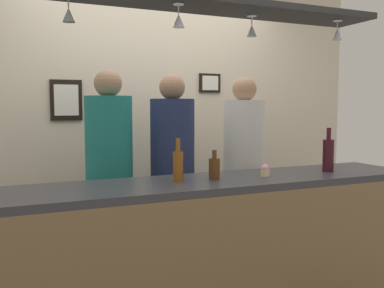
{
  "coord_description": "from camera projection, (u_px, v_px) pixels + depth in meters",
  "views": [
    {
      "loc": [
        -1.19,
        -2.64,
        1.44
      ],
      "look_at": [
        0.0,
        0.1,
        1.17
      ],
      "focal_mm": 39.64,
      "sensor_mm": 36.0,
      "label": 1
    }
  ],
  "objects": [
    {
      "name": "back_wall",
      "position": [
        149.0,
        121.0,
        3.9
      ],
      "size": [
        4.4,
        0.06,
        2.6
      ],
      "primitive_type": "cube",
      "color": "beige",
      "rests_on": "ground_plane"
    },
    {
      "name": "bar_counter",
      "position": [
        233.0,
        237.0,
        2.49
      ],
      "size": [
        2.7,
        0.55,
        0.99
      ],
      "color": "#38383D",
      "rests_on": "ground_plane"
    },
    {
      "name": "hanging_wineglass_center_left",
      "position": [
        252.0,
        30.0,
        2.74
      ],
      "size": [
        0.07,
        0.07,
        0.13
      ],
      "color": "silver",
      "rests_on": "overhead_glass_rack"
    },
    {
      "name": "hanging_wineglass_left",
      "position": [
        179.0,
        20.0,
        2.42
      ],
      "size": [
        0.07,
        0.07,
        0.13
      ],
      "color": "silver",
      "rests_on": "overhead_glass_rack"
    },
    {
      "name": "bottle_beer_brown_stubby",
      "position": [
        214.0,
        168.0,
        2.58
      ],
      "size": [
        0.07,
        0.07,
        0.18
      ],
      "color": "#512D14",
      "rests_on": "bar_counter"
    },
    {
      "name": "overhead_glass_rack",
      "position": [
        218.0,
        6.0,
        2.56
      ],
      "size": [
        2.2,
        0.36,
        0.04
      ],
      "primitive_type": "cube",
      "color": "black"
    },
    {
      "name": "hanging_wineglass_center",
      "position": [
        337.0,
        34.0,
        2.89
      ],
      "size": [
        0.07,
        0.07,
        0.13
      ],
      "color": "silver",
      "rests_on": "overhead_glass_rack"
    },
    {
      "name": "picture_frame_upper_small",
      "position": [
        210.0,
        83.0,
        4.07
      ],
      "size": [
        0.22,
        0.02,
        0.18
      ],
      "color": "black",
      "rests_on": "back_wall"
    },
    {
      "name": "person_right_white_patterned_shirt",
      "position": [
        244.0,
        158.0,
        3.52
      ],
      "size": [
        0.34,
        0.34,
        1.68
      ],
      "color": "#2D334C",
      "rests_on": "ground_plane"
    },
    {
      "name": "person_middle_navy_shirt",
      "position": [
        172.0,
        161.0,
        3.27
      ],
      "size": [
        0.34,
        0.34,
        1.68
      ],
      "color": "#2D334C",
      "rests_on": "ground_plane"
    },
    {
      "name": "hanging_wineglass_far_left",
      "position": [
        69.0,
        14.0,
        2.27
      ],
      "size": [
        0.07,
        0.07,
        0.13
      ],
      "color": "silver",
      "rests_on": "overhead_glass_rack"
    },
    {
      "name": "bottle_beer_amber_tall",
      "position": [
        178.0,
        165.0,
        2.49
      ],
      "size": [
        0.06,
        0.06,
        0.26
      ],
      "color": "brown",
      "rests_on": "bar_counter"
    },
    {
      "name": "bottle_wine_dark_red",
      "position": [
        328.0,
        154.0,
        2.89
      ],
      "size": [
        0.08,
        0.08,
        0.3
      ],
      "color": "#380F19",
      "rests_on": "bar_counter"
    },
    {
      "name": "picture_frame_caricature",
      "position": [
        66.0,
        100.0,
        3.55
      ],
      "size": [
        0.26,
        0.02,
        0.34
      ],
      "color": "black",
      "rests_on": "back_wall"
    },
    {
      "name": "cupcake",
      "position": [
        265.0,
        171.0,
        2.7
      ],
      "size": [
        0.06,
        0.06,
        0.08
      ],
      "color": "beige",
      "rests_on": "bar_counter"
    },
    {
      "name": "person_left_teal_shirt",
      "position": [
        109.0,
        163.0,
        3.07
      ],
      "size": [
        0.34,
        0.34,
        1.7
      ],
      "color": "#2D334C",
      "rests_on": "ground_plane"
    }
  ]
}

